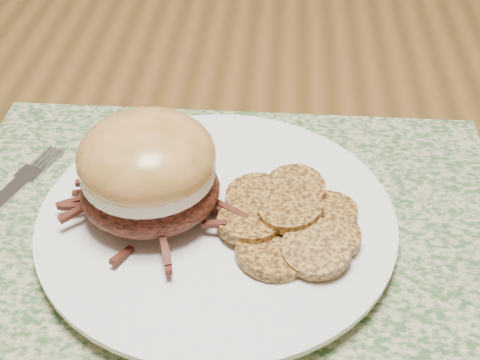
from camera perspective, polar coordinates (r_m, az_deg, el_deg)
name	(u,v)px	position (r m, az deg, el deg)	size (l,w,h in m)	color
dining_table	(260,129)	(0.78, 1.76, 4.38)	(1.50, 0.90, 0.75)	brown
placemat	(224,230)	(0.53, -1.35, -4.30)	(0.45, 0.33, 0.00)	#355B2F
dinner_plate	(217,223)	(0.52, -1.99, -3.66)	(0.26, 0.26, 0.02)	white
pork_sandwich	(148,171)	(0.50, -7.84, 0.78)	(0.12, 0.12, 0.08)	black
roasted_potatoes	(291,221)	(0.50, 4.36, -3.51)	(0.12, 0.14, 0.03)	olive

